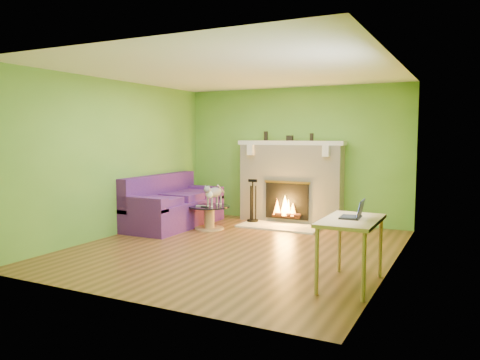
# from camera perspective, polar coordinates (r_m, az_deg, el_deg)

# --- Properties ---
(floor) EXTENTS (5.00, 5.00, 0.00)m
(floor) POSITION_cam_1_polar(r_m,az_deg,el_deg) (7.07, -0.57, -8.29)
(floor) COLOR #543418
(floor) RESTS_ON ground
(ceiling) EXTENTS (5.00, 5.00, 0.00)m
(ceiling) POSITION_cam_1_polar(r_m,az_deg,el_deg) (6.93, -0.59, 13.09)
(ceiling) COLOR white
(ceiling) RESTS_ON wall_back
(wall_back) EXTENTS (5.00, 0.00, 5.00)m
(wall_back) POSITION_cam_1_polar(r_m,az_deg,el_deg) (9.17, 6.60, 3.04)
(wall_back) COLOR #5A912F
(wall_back) RESTS_ON floor
(wall_front) EXTENTS (5.00, 0.00, 5.00)m
(wall_front) POSITION_cam_1_polar(r_m,az_deg,el_deg) (4.80, -14.39, 0.75)
(wall_front) COLOR #5A912F
(wall_front) RESTS_ON floor
(wall_left) EXTENTS (0.00, 5.00, 5.00)m
(wall_left) POSITION_cam_1_polar(r_m,az_deg,el_deg) (8.16, -14.79, 2.61)
(wall_left) COLOR #5A912F
(wall_left) RESTS_ON floor
(wall_right) EXTENTS (0.00, 5.00, 5.00)m
(wall_right) POSITION_cam_1_polar(r_m,az_deg,el_deg) (6.18, 18.31, 1.66)
(wall_right) COLOR #5A912F
(wall_right) RESTS_ON floor
(window_frame) EXTENTS (0.00, 1.20, 1.20)m
(window_frame) POSITION_cam_1_polar(r_m,az_deg,el_deg) (5.28, 16.84, 3.82)
(window_frame) COLOR silver
(window_frame) RESTS_ON wall_right
(window_pane) EXTENTS (0.00, 1.06, 1.06)m
(window_pane) POSITION_cam_1_polar(r_m,az_deg,el_deg) (5.29, 16.76, 3.82)
(window_pane) COLOR white
(window_pane) RESTS_ON wall_right
(fireplace) EXTENTS (2.10, 0.46, 1.58)m
(fireplace) POSITION_cam_1_polar(r_m,az_deg,el_deg) (9.03, 6.16, -0.34)
(fireplace) COLOR beige
(fireplace) RESTS_ON floor
(hearth) EXTENTS (1.50, 0.75, 0.03)m
(hearth) POSITION_cam_1_polar(r_m,az_deg,el_deg) (8.67, 4.91, -5.64)
(hearth) COLOR beige
(hearth) RESTS_ON floor
(mantel) EXTENTS (2.10, 0.28, 0.08)m
(mantel) POSITION_cam_1_polar(r_m,az_deg,el_deg) (8.97, 6.17, 4.53)
(mantel) COLOR beige
(mantel) RESTS_ON fireplace
(sofa) EXTENTS (0.95, 2.11, 0.95)m
(sofa) POSITION_cam_1_polar(r_m,az_deg,el_deg) (8.81, -8.29, -3.18)
(sofa) COLOR #441960
(sofa) RESTS_ON floor
(coffee_table) EXTENTS (0.75, 0.75, 0.42)m
(coffee_table) POSITION_cam_1_polar(r_m,az_deg,el_deg) (8.43, -3.78, -4.36)
(coffee_table) COLOR tan
(coffee_table) RESTS_ON floor
(desk) EXTENTS (0.59, 1.02, 0.76)m
(desk) POSITION_cam_1_polar(r_m,az_deg,el_deg) (5.36, 13.38, -5.60)
(desk) COLOR tan
(desk) RESTS_ON floor
(cat) EXTENTS (0.24, 0.63, 0.39)m
(cat) POSITION_cam_1_polar(r_m,az_deg,el_deg) (8.38, -3.15, -1.83)
(cat) COLOR slate
(cat) RESTS_ON coffee_table
(remote_silver) EXTENTS (0.17, 0.07, 0.02)m
(remote_silver) POSITION_cam_1_polar(r_m,az_deg,el_deg) (8.35, -4.79, -3.16)
(remote_silver) COLOR #9A9A9C
(remote_silver) RESTS_ON coffee_table
(remote_black) EXTENTS (0.17, 0.07, 0.02)m
(remote_black) POSITION_cam_1_polar(r_m,az_deg,el_deg) (8.24, -4.30, -3.28)
(remote_black) COLOR black
(remote_black) RESTS_ON coffee_table
(laptop) EXTENTS (0.27, 0.30, 0.22)m
(laptop) POSITION_cam_1_polar(r_m,az_deg,el_deg) (5.38, 13.34, -3.39)
(laptop) COLOR black
(laptop) RESTS_ON desk
(fire_tools) EXTENTS (0.22, 0.22, 0.82)m
(fire_tools) POSITION_cam_1_polar(r_m,az_deg,el_deg) (8.98, 1.55, -2.48)
(fire_tools) COLOR black
(fire_tools) RESTS_ON hearth
(mantel_vase_left) EXTENTS (0.08, 0.08, 0.18)m
(mantel_vase_left) POSITION_cam_1_polar(r_m,az_deg,el_deg) (9.19, 3.17, 5.39)
(mantel_vase_left) COLOR black
(mantel_vase_left) RESTS_ON mantel
(mantel_vase_right) EXTENTS (0.07, 0.07, 0.14)m
(mantel_vase_right) POSITION_cam_1_polar(r_m,az_deg,el_deg) (8.86, 8.73, 5.20)
(mantel_vase_right) COLOR black
(mantel_vase_right) RESTS_ON mantel
(mantel_box) EXTENTS (0.12, 0.08, 0.10)m
(mantel_box) POSITION_cam_1_polar(r_m,az_deg,el_deg) (9.01, 6.08, 5.11)
(mantel_box) COLOR black
(mantel_box) RESTS_ON mantel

